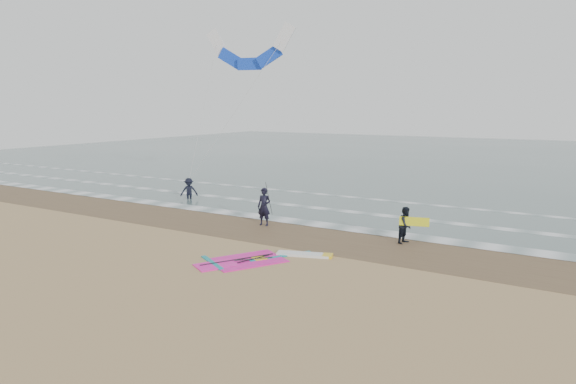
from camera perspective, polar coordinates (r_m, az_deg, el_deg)
The scene contains 11 objects.
ground at distance 19.99m, azimuth -7.19°, elevation -8.32°, with size 120.00×120.00×0.00m, color tan.
sea_water at distance 64.34m, azimuth 20.05°, elevation 3.54°, with size 120.00×80.00×0.02m, color #47605E.
wet_sand_band at distance 24.80m, azimuth 1.36°, elevation -4.70°, with size 120.00×5.00×0.01m, color brown.
foam_waterline at distance 28.65m, azimuth 5.72°, elevation -2.74°, with size 120.00×9.15×0.02m.
windsurf_rig at distance 20.81m, azimuth -2.79°, elevation -7.44°, with size 4.75×4.49×0.11m.
person_standing at distance 26.40m, azimuth -2.68°, elevation -1.65°, with size 0.72×0.47×1.96m, color black.
person_walking at distance 23.63m, azimuth 12.97°, elevation -3.60°, with size 0.81×0.63×1.66m, color black.
person_wading at distance 34.44m, azimuth -10.96°, elevation 0.65°, with size 1.14×0.66×1.76m, color black.
held_pole at distance 26.15m, azimuth -2.13°, elevation -0.73°, with size 0.17×0.86×1.82m.
carried_kiteboard at distance 23.38m, azimuth 13.85°, elevation -3.22°, with size 1.30×0.51×0.39m.
surf_kite at distance 34.60m, azimuth -4.34°, elevation 15.24°, with size 6.79×3.12×10.08m.
Camera 1 is at (11.76, -14.96, 6.11)m, focal length 32.00 mm.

